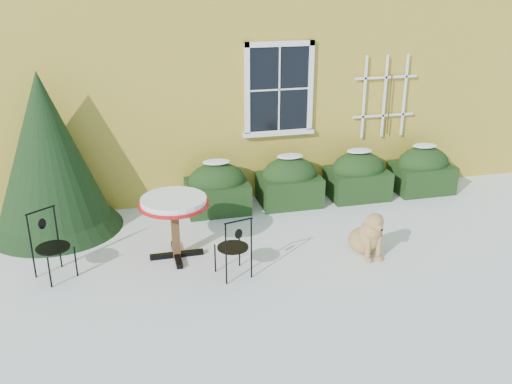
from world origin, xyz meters
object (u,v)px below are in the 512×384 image
object	(u,v)px
evergreen_shrub	(49,168)
patio_chair_near	(234,247)
patio_chair_far	(51,245)
bistro_table	(174,208)
dog	(368,236)

from	to	relation	value
evergreen_shrub	patio_chair_near	size ratio (longest dim) A/B	2.84
patio_chair_far	patio_chair_near	bearing A→B (deg)	-49.39
evergreen_shrub	bistro_table	bearing A→B (deg)	-39.62
evergreen_shrub	dog	bearing A→B (deg)	-24.75
patio_chair_near	patio_chair_far	size ratio (longest dim) A/B	0.95
bistro_table	patio_chair_near	size ratio (longest dim) A/B	1.12
evergreen_shrub	dog	world-z (taller)	evergreen_shrub
bistro_table	patio_chair_near	xyz separation A→B (m)	(0.70, -0.75, -0.33)
evergreen_shrub	bistro_table	size ratio (longest dim) A/B	2.54
patio_chair_near	patio_chair_far	world-z (taller)	patio_chair_far
bistro_table	dog	bearing A→B (deg)	-12.61
bistro_table	patio_chair_far	size ratio (longest dim) A/B	1.06
patio_chair_far	evergreen_shrub	bearing A→B (deg)	57.62
evergreen_shrub	patio_chair_far	bearing A→B (deg)	-87.13
bistro_table	patio_chair_far	distance (m)	1.72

